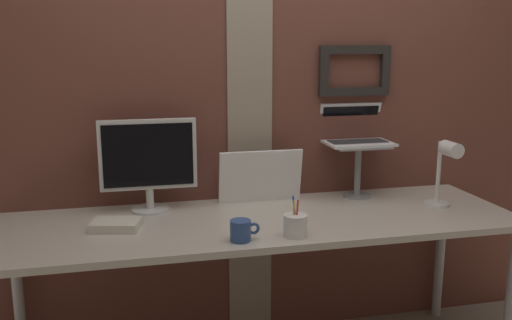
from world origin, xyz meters
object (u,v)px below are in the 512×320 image
object	(u,v)px
laptop	(354,132)
desk_lamp	(445,167)
whiteboard_panel	(261,176)
coffee_mug	(241,230)
monitor	(148,159)
pen_cup	(295,225)

from	to	relation	value
laptop	desk_lamp	size ratio (longest dim) A/B	1.01
whiteboard_panel	coffee_mug	distance (m)	0.57
coffee_mug	monitor	bearing A→B (deg)	124.14
monitor	pen_cup	size ratio (longest dim) A/B	2.62
whiteboard_panel	pen_cup	world-z (taller)	whiteboard_panel
pen_cup	monitor	bearing A→B (deg)	138.62
whiteboard_panel	pen_cup	distance (m)	0.53
laptop	pen_cup	size ratio (longest dim) A/B	1.96
pen_cup	coffee_mug	world-z (taller)	pen_cup
whiteboard_panel	laptop	bearing A→B (deg)	4.67
desk_lamp	coffee_mug	size ratio (longest dim) A/B	2.74
desk_lamp	laptop	bearing A→B (deg)	131.20
whiteboard_panel	desk_lamp	distance (m)	0.88
monitor	desk_lamp	xyz separation A→B (m)	(1.36, -0.29, -0.05)
monitor	coffee_mug	xyz separation A→B (m)	(0.34, -0.50, -0.21)
laptop	desk_lamp	distance (m)	0.49
monitor	pen_cup	xyz separation A→B (m)	(0.56, -0.50, -0.20)
laptop	coffee_mug	bearing A→B (deg)	-141.75
laptop	pen_cup	distance (m)	0.79
whiteboard_panel	desk_lamp	xyz separation A→B (m)	(0.82, -0.32, 0.07)
laptop	coffee_mug	distance (m)	0.95
monitor	whiteboard_panel	world-z (taller)	monitor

